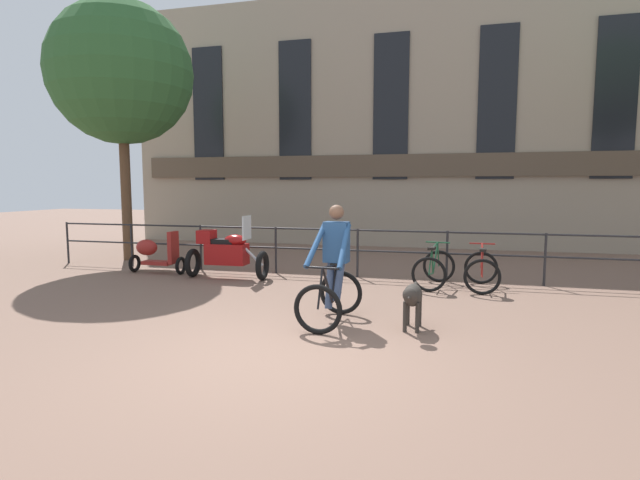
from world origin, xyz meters
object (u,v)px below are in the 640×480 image
(parked_motorcycle, at_px, (226,252))
(parked_scooter, at_px, (155,253))
(parked_bicycle_near_lamp, at_px, (434,269))
(parked_bicycle_mid_left, at_px, (482,271))
(dog, at_px, (412,297))
(cyclist_with_bike, at_px, (333,270))

(parked_motorcycle, distance_m, parked_scooter, 1.85)
(parked_bicycle_near_lamp, bearing_deg, parked_scooter, 8.91)
(parked_bicycle_mid_left, relative_size, parked_scooter, 0.88)
(parked_bicycle_mid_left, height_order, parked_scooter, parked_scooter)
(parked_bicycle_near_lamp, distance_m, parked_bicycle_mid_left, 0.89)
(dog, relative_size, parked_scooter, 0.73)
(cyclist_with_bike, relative_size, dog, 1.80)
(parked_motorcycle, height_order, parked_bicycle_near_lamp, parked_motorcycle)
(cyclist_with_bike, height_order, parked_scooter, cyclist_with_bike)
(parked_motorcycle, bearing_deg, dog, -126.09)
(parked_bicycle_near_lamp, bearing_deg, parked_bicycle_mid_left, -171.68)
(dog, height_order, parked_scooter, parked_scooter)
(cyclist_with_bike, relative_size, parked_bicycle_near_lamp, 1.42)
(dog, bearing_deg, parked_bicycle_mid_left, 72.46)
(parked_bicycle_mid_left, bearing_deg, parked_motorcycle, 4.53)
(parked_motorcycle, distance_m, parked_bicycle_mid_left, 5.20)
(parked_motorcycle, distance_m, parked_bicycle_near_lamp, 4.32)
(parked_bicycle_near_lamp, xyz_separation_m, parked_scooter, (-6.14, -0.06, 0.10))
(parked_bicycle_mid_left, xyz_separation_m, parked_scooter, (-7.03, -0.06, 0.10))
(parked_motorcycle, bearing_deg, cyclist_with_bike, -133.53)
(cyclist_with_bike, xyz_separation_m, parked_scooter, (-4.81, 2.86, -0.30))
(cyclist_with_bike, bearing_deg, parked_motorcycle, 141.51)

